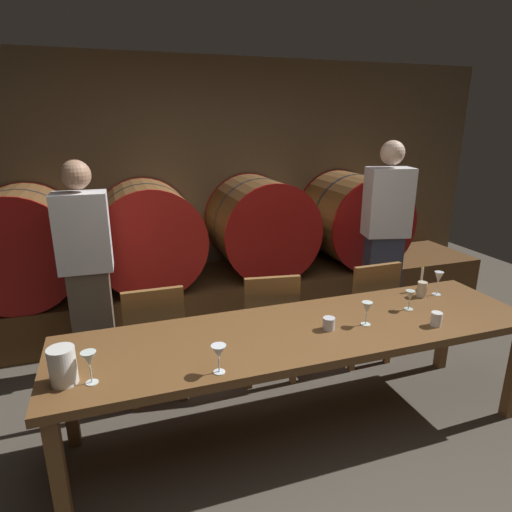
{
  "coord_description": "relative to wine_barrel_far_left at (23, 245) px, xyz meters",
  "views": [
    {
      "loc": [
        -0.86,
        -1.84,
        1.93
      ],
      "look_at": [
        0.02,
        0.75,
        1.07
      ],
      "focal_mm": 30.42,
      "sensor_mm": 36.0,
      "label": 1
    }
  ],
  "objects": [
    {
      "name": "cup_left",
      "position": [
        1.93,
        -1.95,
        -0.14
      ],
      "size": [
        0.07,
        0.07,
        0.08
      ],
      "primitive_type": "cylinder",
      "color": "silver",
      "rests_on": "dining_table"
    },
    {
      "name": "barrel_shelf",
      "position": [
        1.61,
        0.0,
        -0.69
      ],
      "size": [
        6.1,
        0.9,
        0.43
      ],
      "primitive_type": "cube",
      "color": "brown",
      "rests_on": "ground"
    },
    {
      "name": "wine_glass_left",
      "position": [
        1.19,
        -2.19,
        -0.07
      ],
      "size": [
        0.08,
        0.08,
        0.15
      ],
      "color": "white",
      "rests_on": "dining_table"
    },
    {
      "name": "ground_plane",
      "position": [
        1.61,
        -2.21,
        -0.91
      ],
      "size": [
        8.81,
        8.81,
        0.0
      ],
      "primitive_type": "plane",
      "color": "#4C443A"
    },
    {
      "name": "pitcher",
      "position": [
        0.46,
        -2.04,
        -0.09
      ],
      "size": [
        0.13,
        0.13,
        0.19
      ],
      "color": "white",
      "rests_on": "dining_table"
    },
    {
      "name": "guest_right",
      "position": [
        3.05,
        -0.87,
        0.01
      ],
      "size": [
        0.43,
        0.32,
        1.77
      ],
      "rotation": [
        0.0,
        0.0,
        2.91
      ],
      "color": "#33384C",
      "rests_on": "ground"
    },
    {
      "name": "chair_right",
      "position": [
        2.64,
        -1.28,
        -0.42
      ],
      "size": [
        0.41,
        0.41,
        0.88
      ],
      "rotation": [
        0.0,
        0.0,
        3.16
      ],
      "color": "brown",
      "rests_on": "ground"
    },
    {
      "name": "guest_left",
      "position": [
        0.54,
        -0.72,
        -0.05
      ],
      "size": [
        0.39,
        0.25,
        1.67
      ],
      "rotation": [
        0.0,
        0.0,
        3.1
      ],
      "color": "brown",
      "rests_on": "ground"
    },
    {
      "name": "wine_glass_right",
      "position": [
        2.57,
        -1.86,
        -0.09
      ],
      "size": [
        0.06,
        0.06,
        0.13
      ],
      "color": "silver",
      "rests_on": "dining_table"
    },
    {
      "name": "wine_barrel_center_left",
      "position": [
        1.06,
        0.0,
        0.0
      ],
      "size": [
        0.97,
        0.88,
        0.97
      ],
      "color": "brown",
      "rests_on": "barrel_shelf"
    },
    {
      "name": "wine_barrel_far_right",
      "position": [
        3.25,
        0.0,
        0.0
      ],
      "size": [
        0.97,
        0.88,
        0.97
      ],
      "color": "brown",
      "rests_on": "barrel_shelf"
    },
    {
      "name": "back_wall",
      "position": [
        1.61,
        0.55,
        0.37
      ],
      "size": [
        6.77,
        0.24,
        2.54
      ],
      "primitive_type": "cube",
      "color": "brown",
      "rests_on": "ground"
    },
    {
      "name": "wine_glass_far_left",
      "position": [
        0.59,
        -2.09,
        -0.06
      ],
      "size": [
        0.07,
        0.07,
        0.17
      ],
      "color": "silver",
      "rests_on": "dining_table"
    },
    {
      "name": "chair_center",
      "position": [
        1.79,
        -1.28,
        -0.42
      ],
      "size": [
        0.46,
        0.46,
        0.88
      ],
      "rotation": [
        0.0,
        0.0,
        2.99
      ],
      "color": "brown",
      "rests_on": "ground"
    },
    {
      "name": "wine_barrel_center_right",
      "position": [
        2.17,
        0.0,
        0.0
      ],
      "size": [
        0.97,
        0.88,
        0.97
      ],
      "color": "brown",
      "rests_on": "barrel_shelf"
    },
    {
      "name": "cup_center",
      "position": [
        2.57,
        -2.12,
        -0.14
      ],
      "size": [
        0.07,
        0.07,
        0.09
      ],
      "primitive_type": "cylinder",
      "color": "white",
      "rests_on": "dining_table"
    },
    {
      "name": "dining_table",
      "position": [
        1.79,
        -1.9,
        -0.24
      ],
      "size": [
        2.94,
        0.77,
        0.72
      ],
      "color": "brown",
      "rests_on": "ground"
    },
    {
      "name": "cup_right",
      "position": [
        2.8,
        -1.7,
        -0.13
      ],
      "size": [
        0.07,
        0.07,
        0.11
      ],
      "primitive_type": "cylinder",
      "color": "beige",
      "rests_on": "dining_table"
    },
    {
      "name": "chair_left",
      "position": [
        0.95,
        -1.24,
        -0.42
      ],
      "size": [
        0.4,
        0.4,
        0.88
      ],
      "rotation": [
        0.0,
        0.0,
        3.14
      ],
      "color": "brown",
      "rests_on": "ground"
    },
    {
      "name": "wine_glass_far_right",
      "position": [
        2.92,
        -1.71,
        -0.05
      ],
      "size": [
        0.06,
        0.06,
        0.17
      ],
      "color": "white",
      "rests_on": "dining_table"
    },
    {
      "name": "candle_center",
      "position": [
        2.86,
        -1.61,
        -0.12
      ],
      "size": [
        0.05,
        0.05,
        0.2
      ],
      "color": "olive",
      "rests_on": "dining_table"
    },
    {
      "name": "wine_barrel_far_left",
      "position": [
        0.0,
        0.0,
        0.0
      ],
      "size": [
        0.97,
        0.88,
        0.97
      ],
      "color": "brown",
      "rests_on": "barrel_shelf"
    },
    {
      "name": "wine_glass_center",
      "position": [
        2.17,
        -1.97,
        -0.07
      ],
      "size": [
        0.07,
        0.07,
        0.15
      ],
      "color": "silver",
      "rests_on": "dining_table"
    }
  ]
}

